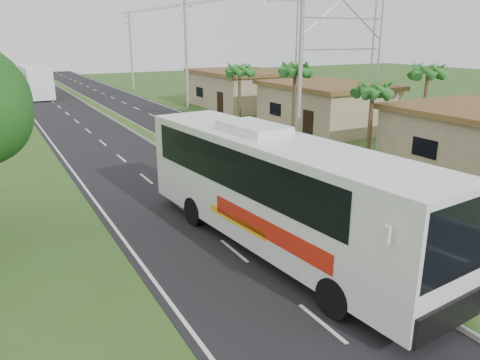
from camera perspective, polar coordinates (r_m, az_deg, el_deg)
ground at (r=15.38m, az=20.50°, el=-12.54°), size 180.00×180.00×0.00m
road_asphalt at (r=31.18m, az=-8.04°, el=3.41°), size 14.00×160.00×0.02m
median_strip at (r=31.15m, az=-8.05°, el=3.58°), size 1.20×160.00×0.18m
lane_edge_left at (r=29.58m, az=-20.24°, el=1.73°), size 0.12×160.00×0.01m
lane_edge_right at (r=34.04m, az=2.57°, el=4.72°), size 0.12×160.00×0.01m
shop_mid at (r=39.48m, az=10.29°, el=8.93°), size 7.60×10.60×3.67m
shop_far at (r=51.03m, az=0.27°, el=11.11°), size 8.60×11.60×3.82m
palm_verge_b at (r=28.71m, az=15.91°, el=10.58°), size 2.40×2.40×5.05m
palm_verge_c at (r=33.63m, az=6.75°, el=13.29°), size 2.40×2.40×5.85m
palm_verge_d at (r=41.56m, az=-0.06°, el=13.34°), size 2.40×2.40×5.25m
palm_behind_shop at (r=36.63m, az=21.97°, el=12.21°), size 2.40×2.40×5.65m
utility_pole_b at (r=32.57m, az=7.38°, el=15.14°), size 3.20×0.28×12.00m
utility_pole_c at (r=50.19m, az=-6.58°, el=15.18°), size 1.60×0.28×11.00m
utility_pole_d at (r=69.11m, az=-13.14°, el=15.17°), size 1.60×0.28×10.50m
billboard_lattice at (r=50.36m, az=12.10°, el=16.24°), size 10.18×1.18×12.07m
coach_bus_main at (r=16.23m, az=4.22°, el=-0.63°), size 4.04×13.67×4.35m
coach_bus_far at (r=65.22m, az=-23.69°, el=11.19°), size 2.87×12.77×3.72m
motorcyclist at (r=24.09m, az=-4.81°, el=1.54°), size 1.96×0.77×2.42m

